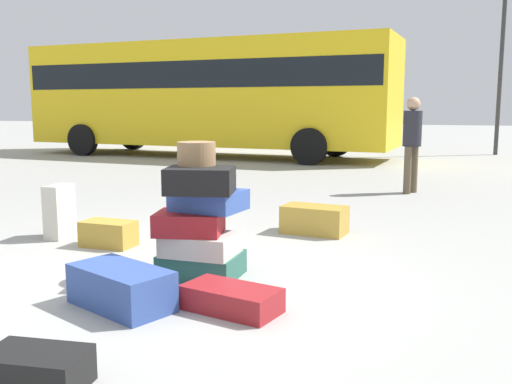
{
  "coord_description": "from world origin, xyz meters",
  "views": [
    {
      "loc": [
        2.04,
        -4.25,
        1.44
      ],
      "look_at": [
        0.24,
        1.68,
        0.49
      ],
      "focal_mm": 39.89,
      "sensor_mm": 36.0,
      "label": 1
    }
  ],
  "objects_px": {
    "suitcase_black_foreground_far": "(36,370)",
    "person_bearded_onlooker": "(412,136)",
    "suitcase_cream_right_side": "(59,211)",
    "suitcase_navy_left_side": "(121,287)",
    "lamp_post": "(504,23)",
    "suitcase_maroon_behind_tower": "(231,299)",
    "suitcase_tan_white_trunk": "(314,220)",
    "parked_bus": "(207,91)",
    "suitcase_tower": "(200,221)",
    "suitcase_tan_foreground_near": "(109,234)"
  },
  "relations": [
    {
      "from": "lamp_post",
      "to": "suitcase_black_foreground_far",
      "type": "bearing_deg",
      "value": -103.49
    },
    {
      "from": "lamp_post",
      "to": "person_bearded_onlooker",
      "type": "bearing_deg",
      "value": -104.44
    },
    {
      "from": "suitcase_tower",
      "to": "suitcase_maroon_behind_tower",
      "type": "height_order",
      "value": "suitcase_tower"
    },
    {
      "from": "suitcase_tan_white_trunk",
      "to": "person_bearded_onlooker",
      "type": "xyz_separation_m",
      "value": [
        0.94,
        3.41,
        0.78
      ]
    },
    {
      "from": "suitcase_cream_right_side",
      "to": "suitcase_tan_white_trunk",
      "type": "bearing_deg",
      "value": 18.0
    },
    {
      "from": "suitcase_cream_right_side",
      "to": "person_bearded_onlooker",
      "type": "relative_size",
      "value": 0.37
    },
    {
      "from": "suitcase_tan_foreground_near",
      "to": "person_bearded_onlooker",
      "type": "distance_m",
      "value": 5.49
    },
    {
      "from": "parked_bus",
      "to": "suitcase_navy_left_side",
      "type": "bearing_deg",
      "value": -65.5
    },
    {
      "from": "suitcase_tower",
      "to": "suitcase_tan_foreground_near",
      "type": "height_order",
      "value": "suitcase_tower"
    },
    {
      "from": "lamp_post",
      "to": "suitcase_navy_left_side",
      "type": "bearing_deg",
      "value": -105.24
    },
    {
      "from": "suitcase_cream_right_side",
      "to": "suitcase_navy_left_side",
      "type": "xyz_separation_m",
      "value": [
        1.76,
        -1.74,
        -0.15
      ]
    },
    {
      "from": "suitcase_navy_left_side",
      "to": "person_bearded_onlooker",
      "type": "relative_size",
      "value": 0.5
    },
    {
      "from": "suitcase_cream_right_side",
      "to": "suitcase_tan_foreground_near",
      "type": "relative_size",
      "value": 1.1
    },
    {
      "from": "suitcase_tan_white_trunk",
      "to": "parked_bus",
      "type": "distance_m",
      "value": 10.3
    },
    {
      "from": "suitcase_tower",
      "to": "suitcase_black_foreground_far",
      "type": "bearing_deg",
      "value": -92.07
    },
    {
      "from": "suitcase_tower",
      "to": "suitcase_navy_left_side",
      "type": "height_order",
      "value": "suitcase_tower"
    },
    {
      "from": "suitcase_black_foreground_far",
      "to": "parked_bus",
      "type": "distance_m",
      "value": 13.64
    },
    {
      "from": "suitcase_tower",
      "to": "suitcase_tan_white_trunk",
      "type": "distance_m",
      "value": 2.03
    },
    {
      "from": "suitcase_tower",
      "to": "suitcase_tan_foreground_near",
      "type": "xyz_separation_m",
      "value": [
        -1.31,
        0.71,
        -0.35
      ]
    },
    {
      "from": "suitcase_tan_white_trunk",
      "to": "suitcase_tan_foreground_near",
      "type": "relative_size",
      "value": 1.33
    },
    {
      "from": "suitcase_tan_foreground_near",
      "to": "suitcase_maroon_behind_tower",
      "type": "bearing_deg",
      "value": -34.67
    },
    {
      "from": "suitcase_maroon_behind_tower",
      "to": "parked_bus",
      "type": "xyz_separation_m",
      "value": [
        -4.76,
        11.54,
        1.75
      ]
    },
    {
      "from": "suitcase_black_foreground_far",
      "to": "lamp_post",
      "type": "bearing_deg",
      "value": 71.13
    },
    {
      "from": "suitcase_black_foreground_far",
      "to": "suitcase_navy_left_side",
      "type": "height_order",
      "value": "suitcase_navy_left_side"
    },
    {
      "from": "parked_bus",
      "to": "suitcase_maroon_behind_tower",
      "type": "bearing_deg",
      "value": -61.86
    },
    {
      "from": "suitcase_cream_right_side",
      "to": "suitcase_maroon_behind_tower",
      "type": "bearing_deg",
      "value": -35.08
    },
    {
      "from": "lamp_post",
      "to": "suitcase_maroon_behind_tower",
      "type": "bearing_deg",
      "value": -102.47
    },
    {
      "from": "suitcase_tan_white_trunk",
      "to": "suitcase_black_foreground_far",
      "type": "bearing_deg",
      "value": -91.05
    },
    {
      "from": "suitcase_navy_left_side",
      "to": "parked_bus",
      "type": "distance_m",
      "value": 12.47
    },
    {
      "from": "suitcase_tan_white_trunk",
      "to": "parked_bus",
      "type": "bearing_deg",
      "value": 127.13
    },
    {
      "from": "suitcase_maroon_behind_tower",
      "to": "parked_bus",
      "type": "distance_m",
      "value": 12.6
    },
    {
      "from": "suitcase_cream_right_side",
      "to": "suitcase_black_foreground_far",
      "type": "xyz_separation_m",
      "value": [
        1.95,
        -2.92,
        -0.19
      ]
    },
    {
      "from": "parked_bus",
      "to": "person_bearded_onlooker",
      "type": "bearing_deg",
      "value": -37.98
    },
    {
      "from": "suitcase_navy_left_side",
      "to": "parked_bus",
      "type": "bearing_deg",
      "value": 132.87
    },
    {
      "from": "suitcase_tower",
      "to": "suitcase_tan_foreground_near",
      "type": "distance_m",
      "value": 1.53
    },
    {
      "from": "suitcase_cream_right_side",
      "to": "suitcase_navy_left_side",
      "type": "distance_m",
      "value": 2.48
    },
    {
      "from": "person_bearded_onlooker",
      "to": "lamp_post",
      "type": "xyz_separation_m",
      "value": [
        2.16,
        8.37,
        2.81
      ]
    },
    {
      "from": "suitcase_tower",
      "to": "lamp_post",
      "type": "bearing_deg",
      "value": 74.89
    },
    {
      "from": "suitcase_tower",
      "to": "suitcase_tan_white_trunk",
      "type": "height_order",
      "value": "suitcase_tower"
    },
    {
      "from": "suitcase_black_foreground_far",
      "to": "person_bearded_onlooker",
      "type": "distance_m",
      "value": 7.57
    },
    {
      "from": "suitcase_black_foreground_far",
      "to": "parked_bus",
      "type": "bearing_deg",
      "value": 102.55
    },
    {
      "from": "suitcase_navy_left_side",
      "to": "suitcase_tan_foreground_near",
      "type": "relative_size",
      "value": 1.47
    },
    {
      "from": "suitcase_tan_foreground_near",
      "to": "person_bearded_onlooker",
      "type": "relative_size",
      "value": 0.34
    },
    {
      "from": "suitcase_navy_left_side",
      "to": "person_bearded_onlooker",
      "type": "xyz_separation_m",
      "value": [
        1.81,
        6.17,
        0.79
      ]
    },
    {
      "from": "suitcase_tan_foreground_near",
      "to": "person_bearded_onlooker",
      "type": "height_order",
      "value": "person_bearded_onlooker"
    },
    {
      "from": "suitcase_tan_white_trunk",
      "to": "suitcase_maroon_behind_tower",
      "type": "relative_size",
      "value": 1.04
    },
    {
      "from": "suitcase_maroon_behind_tower",
      "to": "suitcase_cream_right_side",
      "type": "bearing_deg",
      "value": 162.65
    },
    {
      "from": "suitcase_tan_white_trunk",
      "to": "lamp_post",
      "type": "bearing_deg",
      "value": 83.97
    },
    {
      "from": "suitcase_black_foreground_far",
      "to": "suitcase_navy_left_side",
      "type": "xyz_separation_m",
      "value": [
        -0.19,
        1.18,
        0.05
      ]
    },
    {
      "from": "suitcase_navy_left_side",
      "to": "parked_bus",
      "type": "height_order",
      "value": "parked_bus"
    }
  ]
}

